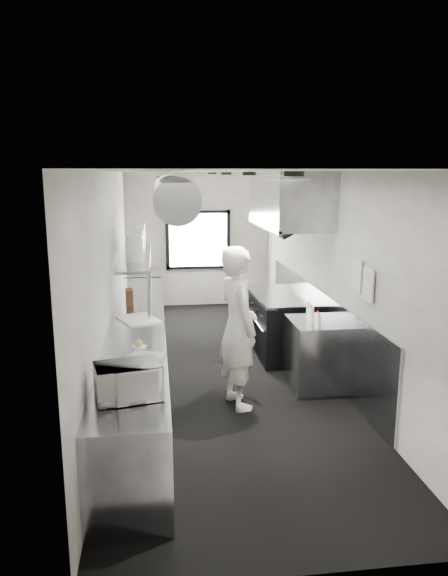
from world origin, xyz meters
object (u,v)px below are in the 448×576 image
object	(u,v)px
deli_tub_b	(110,383)
cutting_board	(138,319)
plate_stack_c	(136,241)
plate_stack_d	(137,236)
microwave	(128,381)
far_work_table	(144,294)
pass_shelf	(136,256)
exhaust_hood	(289,199)
deli_tub_a	(112,376)
knife_block	(129,297)
plate_stack_b	(134,246)
bottle_station	(315,354)
squeeze_bottle_a	(319,321)
plate_stack_a	(135,251)
line_cook	(238,327)
squeeze_bottle_e	(308,309)
squeeze_bottle_d	(309,311)
squeeze_bottle_c	(311,315)
range	(282,324)
squeeze_bottle_b	(317,319)
prep_counter	(138,357)
small_plate	(139,347)

from	to	relation	value
deli_tub_b	cutting_board	xyz separation A→B (m)	(0.18, 2.28, -0.05)
cutting_board	plate_stack_c	world-z (taller)	plate_stack_c
cutting_board	plate_stack_d	world-z (taller)	plate_stack_d
deli_tub_b	plate_stack_c	xyz separation A→B (m)	(0.13, 3.89, 0.78)
microwave	far_work_table	bearing A→B (deg)	77.61
far_work_table	plate_stack_c	bearing A→B (deg)	-91.12
pass_shelf	exhaust_hood	bearing A→B (deg)	-7.47
plate_stack_c	pass_shelf	bearing A→B (deg)	-90.71
deli_tub_a	knife_block	size ratio (longest dim) A/B	0.61
knife_block	plate_stack_b	size ratio (longest dim) A/B	0.75
deli_tub_a	plate_stack_d	size ratio (longest dim) A/B	0.36
exhaust_hood	bottle_station	size ratio (longest dim) A/B	2.44
plate_stack_b	squeeze_bottle_a	distance (m)	2.96
bottle_station	plate_stack_a	distance (m)	2.84
line_cook	squeeze_bottle_e	xyz separation A→B (m)	(1.07, 0.72, 0.00)
squeeze_bottle_d	plate_stack_b	bearing A→B (deg)	150.95
exhaust_hood	cutting_board	world-z (taller)	exhaust_hood
far_work_table	deli_tub_b	bearing A→B (deg)	-91.64
plate_stack_b	squeeze_bottle_d	distance (m)	2.72
exhaust_hood	squeeze_bottle_c	world-z (taller)	exhaust_hood
pass_shelf	squeeze_bottle_e	size ratio (longest dim) A/B	18.33
pass_shelf	deli_tub_a	world-z (taller)	pass_shelf
bottle_station	squeeze_bottle_c	bearing A→B (deg)	-154.66
far_work_table	knife_block	world-z (taller)	knife_block
range	plate_stack_d	distance (m)	2.75
range	squeeze_bottle_b	bearing A→B (deg)	-87.25
line_cook	plate_stack_a	bearing A→B (deg)	26.80
pass_shelf	plate_stack_a	size ratio (longest dim) A/B	10.34
bottle_station	far_work_table	bearing A→B (deg)	120.53
plate_stack_a	squeeze_bottle_d	distance (m)	2.54
range	deli_tub_b	xyz separation A→B (m)	(-2.35, -3.32, 0.49)
far_work_table	plate_stack_c	xyz separation A→B (m)	(-0.04, -1.93, 1.29)
squeeze_bottle_b	squeeze_bottle_c	world-z (taller)	squeeze_bottle_c
range	squeeze_bottle_b	xyz separation A→B (m)	(0.08, -1.57, 0.51)
exhaust_hood	prep_counter	size ratio (longest dim) A/B	0.37
microwave	squeeze_bottle_e	world-z (taller)	microwave
pass_shelf	deli_tub_b	bearing A→B (deg)	-91.98
small_plate	squeeze_bottle_e	world-z (taller)	squeeze_bottle_e
prep_counter	deli_tub_a	world-z (taller)	deli_tub_a
line_cook	deli_tub_a	distance (m)	1.89
deli_tub_b	squeeze_bottle_c	size ratio (longest dim) A/B	0.80
squeeze_bottle_a	squeeze_bottle_e	distance (m)	0.60
exhaust_hood	deli_tub_a	xyz separation A→B (m)	(-2.41, -3.13, -1.44)
far_work_table	plate_stack_d	xyz separation A→B (m)	(-0.03, -1.54, 1.32)
squeeze_bottle_c	squeeze_bottle_e	bearing A→B (deg)	80.25
plate_stack_a	squeeze_bottle_a	bearing A→B (deg)	-30.24
prep_counter	squeeze_bottle_a	distance (m)	2.35
deli_tub_a	squeeze_bottle_c	distance (m)	2.93
small_plate	squeeze_bottle_c	xyz separation A→B (m)	(2.17, 0.75, 0.09)
line_cook	plate_stack_c	size ratio (longest dim) A/B	5.77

